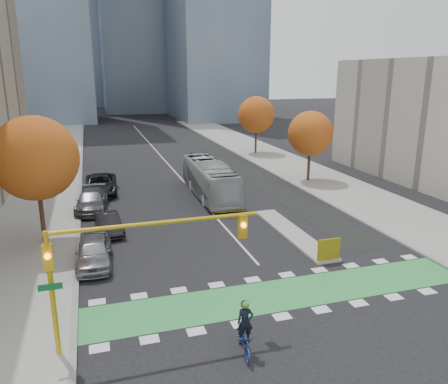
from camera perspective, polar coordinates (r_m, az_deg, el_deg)
ground at (r=21.43m, az=9.66°, el=-14.80°), size 300.00×300.00×0.00m
sidewalk_west at (r=38.24m, az=-23.61°, el=-2.06°), size 7.00×120.00×0.15m
sidewalk_east at (r=43.94m, az=13.84°, el=0.96°), size 7.00×120.00×0.15m
curb_west at (r=37.95m, az=-18.37°, el=-1.66°), size 0.30×120.00×0.16m
curb_east at (r=42.28m, az=9.75°, el=0.63°), size 0.30×120.00×0.16m
bike_crossing at (r=22.60m, az=7.93°, el=-13.01°), size 20.00×3.00×0.01m
centre_line at (r=58.07m, az=-8.22°, el=4.64°), size 0.15×70.00×0.01m
bike_lane_paint at (r=50.30m, az=2.09°, el=3.13°), size 2.50×50.00×0.01m
median_island at (r=30.32m, az=8.87°, el=-5.29°), size 1.60×10.00×0.16m
hazard_board at (r=26.15m, az=13.53°, el=-7.30°), size 1.40×0.12×1.30m
tree_west at (r=29.05m, az=-23.42°, el=4.05°), size 5.20×5.20×8.22m
tree_east_near at (r=44.01m, az=11.21°, el=7.50°), size 4.40×4.40×7.08m
tree_east_far at (r=58.64m, az=4.24°, el=10.03°), size 4.80×4.80×7.65m
traffic_signal_west at (r=17.26m, az=-13.37°, el=-7.78°), size 8.53×0.56×5.20m
cyclist at (r=17.94m, az=2.75°, el=-18.30°), size 0.95×2.04×2.27m
bus at (r=38.69m, az=-1.93°, el=1.76°), size 2.87×11.36×3.15m
parked_car_a at (r=26.18m, az=-16.62°, el=-7.48°), size 2.17×4.85×1.62m
parked_car_b at (r=31.00m, az=-14.80°, el=-4.01°), size 1.96×4.22×1.34m
parked_car_c at (r=36.32m, az=-16.92°, el=-1.10°), size 2.86×5.74×1.60m
parked_car_d at (r=41.14m, az=-15.85°, el=0.96°), size 3.18×6.29×1.71m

